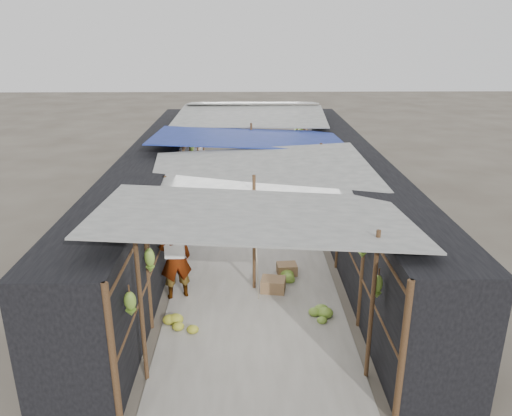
{
  "coord_description": "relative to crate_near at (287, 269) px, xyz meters",
  "views": [
    {
      "loc": [
        -0.14,
        -6.78,
        5.39
      ],
      "look_at": [
        0.07,
        4.77,
        1.25
      ],
      "focal_mm": 35.0,
      "sensor_mm": 36.0,
      "label": 1
    }
  ],
  "objects": [
    {
      "name": "shopper_blue",
      "position": [
        -0.61,
        6.02,
        0.69
      ],
      "size": [
        0.94,
        0.82,
        1.64
      ],
      "primitive_type": "imported",
      "rotation": [
        0.0,
        0.0,
        0.28
      ],
      "color": "navy",
      "rests_on": "ground"
    },
    {
      "name": "aisle_slab",
      "position": [
        -0.77,
        2.86,
        -0.13
      ],
      "size": [
        3.6,
        16.0,
        0.02
      ],
      "primitive_type": "cube",
      "color": "#9E998E",
      "rests_on": "ground"
    },
    {
      "name": "stall_right",
      "position": [
        1.93,
        2.86,
        1.01
      ],
      "size": [
        1.4,
        15.0,
        2.3
      ],
      "primitive_type": "cube",
      "color": "black",
      "rests_on": "ground"
    },
    {
      "name": "crate_back",
      "position": [
        -1.49,
        6.87,
        0.01
      ],
      "size": [
        0.46,
        0.38,
        0.29
      ],
      "primitive_type": "cube",
      "rotation": [
        0.0,
        0.0,
        0.02
      ],
      "color": "#8E6848",
      "rests_on": "ground"
    },
    {
      "name": "market_canopy",
      "position": [
        -0.75,
        3.21,
        2.27
      ],
      "size": [
        5.62,
        15.2,
        2.77
      ],
      "color": "brown",
      "rests_on": "ground"
    },
    {
      "name": "hanging_bananas",
      "position": [
        -0.89,
        2.74,
        1.54
      ],
      "size": [
        3.95,
        13.84,
        0.82
      ],
      "color": "olive",
      "rests_on": "ground"
    },
    {
      "name": "stall_left",
      "position": [
        -3.47,
        2.86,
        1.01
      ],
      "size": [
        1.4,
        15.0,
        2.3
      ],
      "primitive_type": "cube",
      "color": "black",
      "rests_on": "ground"
    },
    {
      "name": "floor_bananas",
      "position": [
        -1.36,
        2.69,
        0.02
      ],
      "size": [
        3.83,
        9.8,
        0.35
      ],
      "color": "olive",
      "rests_on": "ground"
    },
    {
      "name": "ground",
      "position": [
        -0.77,
        -3.64,
        -0.14
      ],
      "size": [
        80.0,
        80.0,
        0.0
      ],
      "primitive_type": "plane",
      "color": "#6B6356",
      "rests_on": "ground"
    },
    {
      "name": "vendor_seated",
      "position": [
        -0.09,
        5.53,
        0.26
      ],
      "size": [
        0.46,
        0.58,
        0.79
      ],
      "primitive_type": "imported",
      "rotation": [
        0.0,
        0.0,
        -1.21
      ],
      "color": "#453F3C",
      "rests_on": "ground"
    },
    {
      "name": "vendor_elderly",
      "position": [
        -2.42,
        -0.99,
        0.78
      ],
      "size": [
        0.77,
        0.63,
        1.82
      ],
      "primitive_type": "imported",
      "rotation": [
        0.0,
        0.0,
        3.47
      ],
      "color": "white",
      "rests_on": "ground"
    },
    {
      "name": "black_basin",
      "position": [
        0.93,
        6.43,
        -0.05
      ],
      "size": [
        0.6,
        0.6,
        0.18
      ],
      "primitive_type": "cylinder",
      "color": "black",
      "rests_on": "ground"
    },
    {
      "name": "crate_near",
      "position": [
        0.0,
        0.0,
        0.0
      ],
      "size": [
        0.48,
        0.4,
        0.27
      ],
      "primitive_type": "cube",
      "rotation": [
        0.0,
        0.0,
        0.1
      ],
      "color": "#8E6848",
      "rests_on": "ground"
    },
    {
      "name": "crate_mid",
      "position": [
        -0.36,
        -0.79,
        0.02
      ],
      "size": [
        0.58,
        0.49,
        0.31
      ],
      "primitive_type": "cube",
      "rotation": [
        0.0,
        0.0,
        -0.17
      ],
      "color": "#8E6848",
      "rests_on": "ground"
    }
  ]
}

